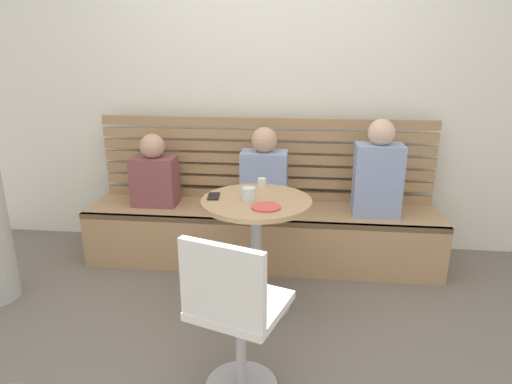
{
  "coord_description": "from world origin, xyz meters",
  "views": [
    {
      "loc": [
        0.31,
        -2.0,
        1.61
      ],
      "look_at": [
        0.02,
        0.66,
        0.75
      ],
      "focal_mm": 31.14,
      "sensor_mm": 36.0,
      "label": 1
    }
  ],
  "objects_px": {
    "person_adult": "(378,173)",
    "person_child_left": "(264,175)",
    "white_chair": "(234,313)",
    "person_child_middle": "(154,174)",
    "cup_espresso_small": "(262,182)",
    "cup_glass_short": "(249,194)",
    "cafe_table": "(256,233)",
    "booth_bench": "(262,235)",
    "phone_on_table": "(214,196)",
    "plate_small": "(266,207)"
  },
  "relations": [
    {
      "from": "person_adult",
      "to": "plate_small",
      "type": "xyz_separation_m",
      "value": [
        -0.75,
        -0.78,
        -0.01
      ]
    },
    {
      "from": "cafe_table",
      "to": "cup_glass_short",
      "type": "distance_m",
      "value": 0.27
    },
    {
      "from": "white_chair",
      "to": "booth_bench",
      "type": "bearing_deg",
      "value": 90.7
    },
    {
      "from": "phone_on_table",
      "to": "white_chair",
      "type": "bearing_deg",
      "value": -79.42
    },
    {
      "from": "booth_bench",
      "to": "person_child_left",
      "type": "bearing_deg",
      "value": -48.8
    },
    {
      "from": "cafe_table",
      "to": "cup_espresso_small",
      "type": "distance_m",
      "value": 0.37
    },
    {
      "from": "cup_espresso_small",
      "to": "person_child_middle",
      "type": "bearing_deg",
      "value": 155.75
    },
    {
      "from": "person_adult",
      "to": "plate_small",
      "type": "height_order",
      "value": "person_adult"
    },
    {
      "from": "booth_bench",
      "to": "cup_glass_short",
      "type": "relative_size",
      "value": 33.75
    },
    {
      "from": "person_child_left",
      "to": "person_adult",
      "type": "bearing_deg",
      "value": 0.35
    },
    {
      "from": "person_adult",
      "to": "cafe_table",
      "type": "bearing_deg",
      "value": -142.02
    },
    {
      "from": "person_adult",
      "to": "person_child_middle",
      "type": "distance_m",
      "value": 1.69
    },
    {
      "from": "person_child_left",
      "to": "phone_on_table",
      "type": "xyz_separation_m",
      "value": [
        -0.26,
        -0.61,
        0.02
      ]
    },
    {
      "from": "person_child_left",
      "to": "plate_small",
      "type": "distance_m",
      "value": 0.78
    },
    {
      "from": "booth_bench",
      "to": "phone_on_table",
      "type": "xyz_separation_m",
      "value": [
        -0.24,
        -0.63,
        0.52
      ]
    },
    {
      "from": "person_child_middle",
      "to": "cup_glass_short",
      "type": "relative_size",
      "value": 7.05
    },
    {
      "from": "person_adult",
      "to": "cup_espresso_small",
      "type": "bearing_deg",
      "value": -156.05
    },
    {
      "from": "person_adult",
      "to": "person_child_left",
      "type": "xyz_separation_m",
      "value": [
        -0.83,
        -0.01,
        -0.04
      ]
    },
    {
      "from": "cup_espresso_small",
      "to": "phone_on_table",
      "type": "relative_size",
      "value": 0.4
    },
    {
      "from": "cup_glass_short",
      "to": "plate_small",
      "type": "relative_size",
      "value": 0.47
    },
    {
      "from": "booth_bench",
      "to": "person_adult",
      "type": "height_order",
      "value": "person_adult"
    },
    {
      "from": "white_chair",
      "to": "person_adult",
      "type": "height_order",
      "value": "person_adult"
    },
    {
      "from": "person_adult",
      "to": "person_child_left",
      "type": "bearing_deg",
      "value": -179.65
    },
    {
      "from": "cafe_table",
      "to": "phone_on_table",
      "type": "relative_size",
      "value": 5.29
    },
    {
      "from": "cup_glass_short",
      "to": "phone_on_table",
      "type": "relative_size",
      "value": 0.57
    },
    {
      "from": "person_child_left",
      "to": "cup_espresso_small",
      "type": "height_order",
      "value": "person_child_left"
    },
    {
      "from": "booth_bench",
      "to": "person_adult",
      "type": "distance_m",
      "value": 1.0
    },
    {
      "from": "cafe_table",
      "to": "cup_glass_short",
      "type": "bearing_deg",
      "value": -158.16
    },
    {
      "from": "cup_espresso_small",
      "to": "phone_on_table",
      "type": "height_order",
      "value": "cup_espresso_small"
    },
    {
      "from": "cafe_table",
      "to": "white_chair",
      "type": "relative_size",
      "value": 0.87
    },
    {
      "from": "booth_bench",
      "to": "phone_on_table",
      "type": "bearing_deg",
      "value": -110.62
    },
    {
      "from": "cafe_table",
      "to": "plate_small",
      "type": "bearing_deg",
      "value": -63.45
    },
    {
      "from": "person_child_left",
      "to": "plate_small",
      "type": "relative_size",
      "value": 3.75
    },
    {
      "from": "cafe_table",
      "to": "white_chair",
      "type": "xyz_separation_m",
      "value": [
        -0.01,
        -0.81,
        -0.05
      ]
    },
    {
      "from": "cup_glass_short",
      "to": "person_child_left",
      "type": "bearing_deg",
      "value": 87.09
    },
    {
      "from": "white_chair",
      "to": "plate_small",
      "type": "height_order",
      "value": "white_chair"
    },
    {
      "from": "booth_bench",
      "to": "person_child_middle",
      "type": "relative_size",
      "value": 4.79
    },
    {
      "from": "cup_glass_short",
      "to": "cup_espresso_small",
      "type": "distance_m",
      "value": 0.3
    },
    {
      "from": "cafe_table",
      "to": "phone_on_table",
      "type": "distance_m",
      "value": 0.35
    },
    {
      "from": "person_child_middle",
      "to": "plate_small",
      "type": "xyz_separation_m",
      "value": [
        0.95,
        -0.82,
        0.06
      ]
    },
    {
      "from": "cup_glass_short",
      "to": "plate_small",
      "type": "xyz_separation_m",
      "value": [
        0.12,
        -0.13,
        -0.03
      ]
    },
    {
      "from": "person_child_left",
      "to": "person_child_middle",
      "type": "relative_size",
      "value": 1.13
    },
    {
      "from": "cup_glass_short",
      "to": "phone_on_table",
      "type": "height_order",
      "value": "cup_glass_short"
    },
    {
      "from": "person_child_middle",
      "to": "cup_glass_short",
      "type": "bearing_deg",
      "value": -39.86
    },
    {
      "from": "person_adult",
      "to": "cup_glass_short",
      "type": "xyz_separation_m",
      "value": [
        -0.86,
        -0.66,
        0.02
      ]
    },
    {
      "from": "person_adult",
      "to": "person_child_left",
      "type": "relative_size",
      "value": 1.11
    },
    {
      "from": "white_chair",
      "to": "person_child_middle",
      "type": "distance_m",
      "value": 1.73
    },
    {
      "from": "cup_glass_short",
      "to": "plate_small",
      "type": "bearing_deg",
      "value": -47.23
    },
    {
      "from": "booth_bench",
      "to": "phone_on_table",
      "type": "distance_m",
      "value": 0.86
    },
    {
      "from": "booth_bench",
      "to": "cup_espresso_small",
      "type": "height_order",
      "value": "cup_espresso_small"
    }
  ]
}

